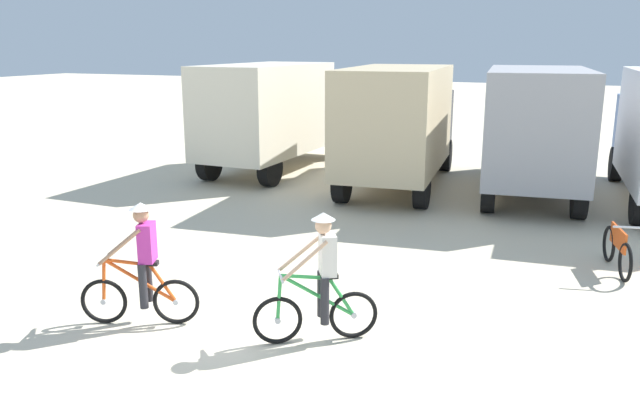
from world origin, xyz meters
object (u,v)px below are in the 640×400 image
object	(u,v)px
box_truck_grey_hauler	(535,125)
bicycle_spare	(617,250)
box_truck_cream_rv	(274,111)
cyclist_orange_shirt	(142,269)
box_truck_tan_camper	(399,121)
cyclist_cowboy_hat	(320,282)

from	to	relation	value
box_truck_grey_hauler	bicycle_spare	distance (m)	6.17
box_truck_cream_rv	cyclist_orange_shirt	world-z (taller)	box_truck_cream_rv
box_truck_tan_camper	cyclist_cowboy_hat	size ratio (longest dim) A/B	3.80
box_truck_cream_rv	cyclist_orange_shirt	distance (m)	11.74
box_truck_tan_camper	cyclist_orange_shirt	size ratio (longest dim) A/B	3.80
cyclist_orange_shirt	box_truck_tan_camper	bearing A→B (deg)	84.75
box_truck_grey_hauler	cyclist_cowboy_hat	bearing A→B (deg)	-100.68
box_truck_grey_hauler	bicycle_spare	bearing A→B (deg)	-71.21
box_truck_cream_rv	bicycle_spare	xyz separation A→B (m)	(9.82, -6.17, -1.48)
cyclist_orange_shirt	box_truck_grey_hauler	bearing A→B (deg)	67.19
box_truck_cream_rv	box_truck_grey_hauler	bearing A→B (deg)	-3.65
box_truck_tan_camper	box_truck_grey_hauler	xyz separation A→B (m)	(3.55, 0.45, 0.00)
cyclist_orange_shirt	cyclist_cowboy_hat	bearing A→B (deg)	10.29
box_truck_cream_rv	cyclist_cowboy_hat	size ratio (longest dim) A/B	3.74
cyclist_orange_shirt	bicycle_spare	bearing A→B (deg)	37.99
box_truck_cream_rv	box_truck_grey_hauler	distance (m)	7.90
box_truck_grey_hauler	cyclist_orange_shirt	size ratio (longest dim) A/B	3.82
cyclist_cowboy_hat	bicycle_spare	distance (m)	5.98
box_truck_cream_rv	cyclist_orange_shirt	bearing A→B (deg)	-73.13
box_truck_cream_rv	box_truck_grey_hauler	xyz separation A→B (m)	(7.89, -0.50, 0.00)
box_truck_grey_hauler	cyclist_orange_shirt	distance (m)	11.64
cyclist_orange_shirt	cyclist_cowboy_hat	world-z (taller)	same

